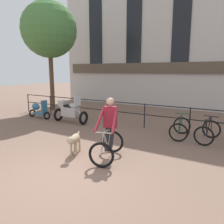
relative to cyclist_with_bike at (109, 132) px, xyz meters
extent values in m
plane|color=#7A5B4C|center=(-0.41, -1.59, -0.76)|extent=(60.00, 60.00, 0.00)
cylinder|color=black|center=(-7.91, 3.61, -0.24)|extent=(0.05, 0.05, 1.05)
cylinder|color=black|center=(-6.04, 3.61, -0.24)|extent=(0.05, 0.05, 1.05)
cylinder|color=black|center=(-4.16, 3.61, -0.24)|extent=(0.05, 0.05, 1.05)
cylinder|color=black|center=(-2.29, 3.61, -0.24)|extent=(0.05, 0.05, 1.05)
cylinder|color=black|center=(-0.41, 3.61, -0.24)|extent=(0.05, 0.05, 1.05)
cylinder|color=black|center=(1.46, 3.61, -0.24)|extent=(0.05, 0.05, 1.05)
cylinder|color=black|center=(-0.41, 3.61, 0.26)|extent=(15.00, 0.04, 0.04)
cylinder|color=black|center=(-0.41, 3.61, -0.19)|extent=(15.00, 0.04, 0.04)
cube|color=beige|center=(-0.41, 9.41, 3.93)|extent=(18.00, 0.60, 9.38)
cube|color=brown|center=(-0.41, 9.05, 1.84)|extent=(17.10, 0.12, 0.70)
cube|color=black|center=(-6.71, 9.08, 4.40)|extent=(1.10, 0.06, 5.26)
cube|color=black|center=(-3.56, 9.08, 4.40)|extent=(1.10, 0.06, 5.26)
cube|color=black|center=(-0.41, 9.08, 4.40)|extent=(1.10, 0.06, 5.26)
torus|color=black|center=(0.19, -0.66, -0.42)|extent=(0.67, 0.25, 0.68)
torus|color=black|center=(-0.11, 0.40, -0.42)|extent=(0.67, 0.25, 0.68)
cylinder|color=#9E998E|center=(0.07, -0.25, -0.19)|extent=(0.17, 0.48, 0.60)
cylinder|color=#9E998E|center=(-0.02, 0.07, -0.22)|extent=(0.10, 0.23, 0.52)
cylinder|color=#9E998E|center=(0.04, -0.15, 0.07)|extent=(0.21, 0.65, 0.10)
cylinder|color=#9E998E|center=(-0.05, 0.19, -0.45)|extent=(0.15, 0.43, 0.08)
cylinder|color=#9E998E|center=(-0.08, 0.28, -0.19)|extent=(0.10, 0.26, 0.47)
cylinder|color=#9E998E|center=(0.16, -0.57, -0.16)|extent=(0.09, 0.22, 0.54)
cylinder|color=#9E998E|center=(0.13, -0.47, 0.10)|extent=(0.47, 0.16, 0.03)
cube|color=black|center=(-0.05, 0.16, 0.06)|extent=(0.18, 0.26, 0.05)
cube|color=maroon|center=(-0.05, 0.16, 0.39)|extent=(0.41, 0.31, 0.60)
sphere|color=tan|center=(-0.05, 0.16, 0.83)|extent=(0.22, 0.22, 0.22)
cylinder|color=maroon|center=(-0.16, -0.21, 0.37)|extent=(0.21, 0.72, 0.60)
cylinder|color=maroon|center=(0.25, -0.10, 0.37)|extent=(0.33, 0.69, 0.60)
cylinder|color=black|center=(-0.09, 0.05, -0.25)|extent=(0.21, 0.32, 0.69)
cylinder|color=black|center=(0.05, 0.09, -0.19)|extent=(0.16, 0.32, 0.58)
ellipsoid|color=tan|center=(-1.04, -0.21, -0.31)|extent=(0.46, 0.63, 0.28)
cylinder|color=tan|center=(-0.94, -0.43, -0.29)|extent=(0.20, 0.20, 0.17)
sphere|color=tan|center=(-0.86, -0.59, -0.24)|extent=(0.22, 0.22, 0.22)
cone|color=tan|center=(-0.82, -0.68, -0.25)|extent=(0.16, 0.17, 0.12)
cylinder|color=tan|center=(-1.18, 0.10, -0.26)|extent=(0.12, 0.19, 0.10)
cylinder|color=tan|center=(-1.03, -0.42, -0.57)|extent=(0.06, 0.06, 0.39)
cylinder|color=tan|center=(-0.89, -0.35, -0.57)|extent=(0.06, 0.06, 0.39)
cylinder|color=tan|center=(-1.18, -0.08, -0.57)|extent=(0.06, 0.06, 0.39)
cylinder|color=tan|center=(-1.04, -0.01, -0.57)|extent=(0.06, 0.06, 0.39)
torus|color=black|center=(-3.00, 2.70, -0.45)|extent=(0.13, 0.62, 0.62)
torus|color=black|center=(-4.54, 2.68, -0.45)|extent=(0.13, 0.62, 0.62)
cube|color=#B7B2AD|center=(-3.77, 2.69, -0.23)|extent=(0.85, 0.41, 0.44)
ellipsoid|color=#B7B2AD|center=(-3.58, 2.69, 0.07)|extent=(0.48, 0.33, 0.24)
cube|color=black|center=(-3.88, 2.68, 0.04)|extent=(0.56, 0.31, 0.10)
cylinder|color=#B2B2B7|center=(-3.20, 2.69, -0.27)|extent=(0.43, 0.07, 0.41)
cube|color=silver|center=(-3.33, 2.69, 0.34)|extent=(0.04, 0.44, 0.50)
cube|color=#B7B2AD|center=(-4.21, 2.68, 0.13)|extent=(0.32, 0.36, 0.28)
torus|color=black|center=(1.21, 3.48, -0.43)|extent=(0.66, 0.14, 0.66)
torus|color=black|center=(1.33, 2.44, -0.43)|extent=(0.66, 0.14, 0.66)
cylinder|color=#194C2D|center=(1.26, 3.08, -0.20)|extent=(0.09, 0.47, 0.58)
cylinder|color=#194C2D|center=(1.29, 2.76, -0.24)|extent=(0.06, 0.22, 0.51)
cylinder|color=#194C2D|center=(1.27, 2.98, 0.05)|extent=(0.11, 0.63, 0.10)
cylinder|color=#194C2D|center=(1.31, 2.65, -0.46)|extent=(0.08, 0.42, 0.07)
cylinder|color=#194C2D|center=(1.32, 2.56, -0.21)|extent=(0.05, 0.25, 0.46)
cylinder|color=#194C2D|center=(1.22, 3.39, -0.18)|extent=(0.05, 0.21, 0.52)
cylinder|color=#194C2D|center=(1.23, 3.30, 0.08)|extent=(0.48, 0.09, 0.03)
cube|color=black|center=(1.31, 2.67, 0.03)|extent=(0.15, 0.25, 0.05)
torus|color=black|center=(2.26, 3.48, -0.43)|extent=(0.66, 0.13, 0.66)
torus|color=black|center=(2.15, 2.44, -0.43)|extent=(0.66, 0.13, 0.66)
cylinder|color=black|center=(2.22, 3.08, -0.20)|extent=(0.08, 0.47, 0.58)
cylinder|color=black|center=(2.19, 2.76, -0.24)|extent=(0.05, 0.22, 0.51)
cylinder|color=black|center=(2.21, 2.98, 0.05)|extent=(0.10, 0.63, 0.10)
cylinder|color=black|center=(2.18, 2.65, -0.46)|extent=(0.07, 0.42, 0.07)
cylinder|color=black|center=(2.17, 2.56, -0.21)|extent=(0.05, 0.25, 0.46)
cylinder|color=black|center=(2.25, 3.39, -0.18)|extent=(0.05, 0.21, 0.52)
cylinder|color=black|center=(2.24, 3.30, 0.08)|extent=(0.48, 0.08, 0.03)
cube|color=black|center=(2.18, 2.67, 0.03)|extent=(0.14, 0.25, 0.05)
torus|color=black|center=(-5.25, 2.59, -0.56)|extent=(0.11, 0.40, 0.40)
torus|color=black|center=(-6.44, 2.67, -0.56)|extent=(0.11, 0.40, 0.40)
cube|color=teal|center=(-5.84, 2.63, -0.52)|extent=(0.69, 0.33, 0.08)
cube|color=teal|center=(-5.43, 2.60, -0.16)|extent=(0.12, 0.33, 0.72)
ellipsoid|color=teal|center=(-6.11, 2.65, -0.18)|extent=(0.54, 0.34, 0.36)
cylinder|color=brown|center=(-7.11, 4.83, 1.20)|extent=(0.26, 0.26, 3.92)
sphere|color=#477A3D|center=(-7.11, 4.83, 4.06)|extent=(3.29, 3.29, 3.29)
camera|label=1|loc=(3.08, -5.00, 1.68)|focal=35.00mm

